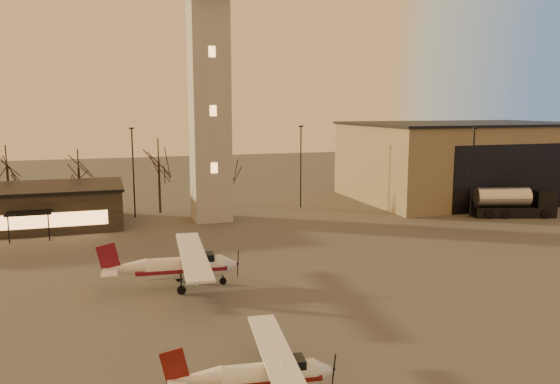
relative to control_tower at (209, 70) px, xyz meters
name	(u,v)px	position (x,y,z in m)	size (l,w,h in m)	color
ground	(309,318)	(0.00, -30.00, -16.33)	(220.00, 220.00, 0.00)	#3C3A37
control_tower	(209,70)	(0.00, 0.00, 0.00)	(6.80, 6.80, 32.60)	#989790
hangar	(465,160)	(36.00, 3.98, -11.17)	(30.60, 20.60, 10.30)	#7E6D52
light_poles	(213,170)	(0.50, 1.00, -10.92)	(58.50, 12.25, 10.14)	black
tree_row	(80,162)	(-13.70, 9.16, -10.39)	(37.20, 9.20, 8.80)	black
cessna_front	(271,380)	(-4.82, -38.03, -15.40)	(7.82, 9.86, 2.71)	silver
cessna_rear	(187,271)	(-6.01, -22.11, -15.13)	(10.03, 12.66, 3.48)	silver
fuel_truck	(512,205)	(32.99, -8.88, -15.00)	(9.43, 5.06, 3.36)	black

